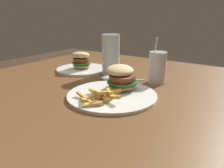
{
  "coord_description": "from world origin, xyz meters",
  "views": [
    {
      "loc": [
        -0.55,
        -0.54,
        0.99
      ],
      "look_at": [
        0.01,
        -0.15,
        0.76
      ],
      "focal_mm": 35.0,
      "sensor_mm": 36.0,
      "label": 1
    }
  ],
  "objects_px": {
    "beer_glass": "(111,56)",
    "spoon": "(109,78)",
    "meal_plate_near": "(116,88)",
    "juice_glass": "(157,69)",
    "meal_plate_far": "(82,65)"
  },
  "relations": [
    {
      "from": "meal_plate_far",
      "to": "juice_glass",
      "type": "bearing_deg",
      "value": -86.18
    },
    {
      "from": "meal_plate_far",
      "to": "meal_plate_near",
      "type": "bearing_deg",
      "value": -119.68
    },
    {
      "from": "spoon",
      "to": "meal_plate_near",
      "type": "bearing_deg",
      "value": 101.07
    },
    {
      "from": "meal_plate_near",
      "to": "juice_glass",
      "type": "distance_m",
      "value": 0.22
    },
    {
      "from": "juice_glass",
      "to": "meal_plate_far",
      "type": "xyz_separation_m",
      "value": [
        -0.03,
        0.38,
        -0.03
      ]
    },
    {
      "from": "juice_glass",
      "to": "meal_plate_near",
      "type": "bearing_deg",
      "value": 164.05
    },
    {
      "from": "meal_plate_near",
      "to": "spoon",
      "type": "relative_size",
      "value": 1.76
    },
    {
      "from": "meal_plate_near",
      "to": "juice_glass",
      "type": "xyz_separation_m",
      "value": [
        0.21,
        -0.06,
        0.03
      ]
    },
    {
      "from": "beer_glass",
      "to": "meal_plate_near",
      "type": "bearing_deg",
      "value": -141.44
    },
    {
      "from": "meal_plate_near",
      "to": "meal_plate_far",
      "type": "height_order",
      "value": "meal_plate_near"
    },
    {
      "from": "beer_glass",
      "to": "spoon",
      "type": "height_order",
      "value": "beer_glass"
    },
    {
      "from": "spoon",
      "to": "meal_plate_far",
      "type": "relative_size",
      "value": 0.7
    },
    {
      "from": "beer_glass",
      "to": "juice_glass",
      "type": "xyz_separation_m",
      "value": [
        0.0,
        -0.22,
        -0.03
      ]
    },
    {
      "from": "meal_plate_near",
      "to": "beer_glass",
      "type": "xyz_separation_m",
      "value": [
        0.21,
        0.16,
        0.06
      ]
    },
    {
      "from": "meal_plate_near",
      "to": "meal_plate_far",
      "type": "xyz_separation_m",
      "value": [
        0.18,
        0.32,
        0.0
      ]
    }
  ]
}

